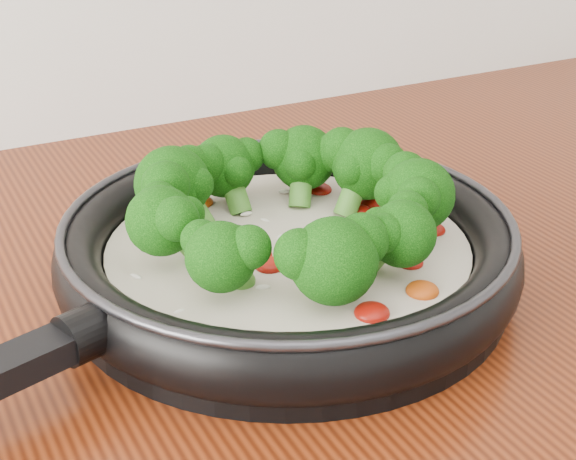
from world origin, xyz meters
TOP-DOWN VIEW (x-y plane):
  - skillet at (0.00, 1.07)m, footprint 0.60×0.45m

SIDE VIEW (x-z plane):
  - skillet at x=0.00m, z-range 0.89..0.99m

